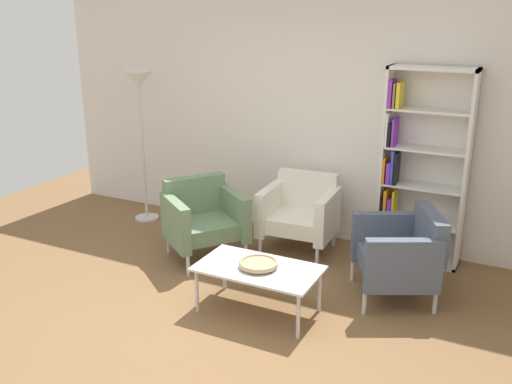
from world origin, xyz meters
name	(u,v)px	position (x,y,z in m)	size (l,w,h in m)	color
ground_plane	(195,339)	(0.00, 0.00, 0.00)	(8.32, 8.32, 0.00)	brown
plaster_back_panel	(317,103)	(0.00, 2.46, 1.45)	(6.40, 0.12, 2.90)	silver
bookshelf_tall	(417,169)	(1.13, 2.25, 0.92)	(0.80, 0.30, 1.90)	silver
coffee_table_low	(258,271)	(0.24, 0.59, 0.37)	(1.00, 0.56, 0.40)	silver
decorative_bowl	(258,263)	(0.24, 0.59, 0.43)	(0.32, 0.32, 0.05)	tan
armchair_near_window	(203,217)	(-0.75, 1.35, 0.41)	(0.94, 0.95, 0.78)	slate
armchair_by_bookshelf	(300,212)	(0.05, 1.94, 0.41)	(0.76, 0.70, 0.78)	white
armchair_corner_red	(402,252)	(1.22, 1.38, 0.41)	(0.90, 0.92, 0.78)	#4C566B
floor_lamp_torchiere	(140,98)	(-1.93, 1.96, 1.45)	(0.32, 0.32, 1.74)	silver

